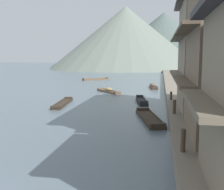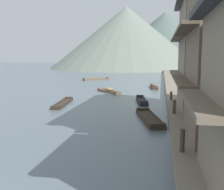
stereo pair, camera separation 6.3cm
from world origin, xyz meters
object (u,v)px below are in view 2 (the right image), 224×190
object	(u,v)px
boat_moored_nearest	(96,79)
boat_midriver_drifting	(63,103)
boat_moored_third	(109,91)
boat_midriver_upstream	(149,118)
boat_moored_far	(154,87)
mooring_post_dock_near	(182,140)
boat_moored_second	(142,101)
mooring_post_dock_mid	(174,107)
mooring_post_dock_far	(171,96)
house_waterfront_tall	(214,51)

from	to	relation	value
boat_moored_nearest	boat_midriver_drifting	xyz separation A→B (m)	(3.30, -28.33, -0.02)
boat_moored_third	boat_midriver_upstream	xyz separation A→B (m)	(5.75, -15.13, -0.08)
boat_moored_far	mooring_post_dock_near	distance (m)	29.34
boat_moored_second	mooring_post_dock_mid	distance (m)	8.79
boat_moored_far	mooring_post_dock_near	bearing A→B (deg)	-86.23
mooring_post_dock_mid	mooring_post_dock_far	bearing A→B (deg)	90.00
house_waterfront_tall	boat_moored_far	bearing A→B (deg)	104.42
boat_moored_third	mooring_post_dock_mid	world-z (taller)	mooring_post_dock_mid
boat_moored_third	boat_midriver_drifting	world-z (taller)	boat_moored_third
boat_moored_second	mooring_post_dock_mid	bearing A→B (deg)	-71.67
house_waterfront_tall	mooring_post_dock_far	bearing A→B (deg)	127.88
house_waterfront_tall	mooring_post_dock_near	distance (m)	11.60
boat_moored_second	boat_moored_far	xyz separation A→B (m)	(0.82, 13.09, 0.06)
boat_moored_far	mooring_post_dock_mid	size ratio (longest dim) A/B	4.87
boat_moored_third	mooring_post_dock_mid	size ratio (longest dim) A/B	4.54
boat_moored_far	mooring_post_dock_far	xyz separation A→B (m)	(1.93, -14.99, 0.80)
boat_moored_third	boat_moored_second	bearing A→B (deg)	-58.01
house_waterfront_tall	mooring_post_dock_near	world-z (taller)	house_waterfront_tall
house_waterfront_tall	mooring_post_dock_far	size ratio (longest dim) A/B	11.70
mooring_post_dock_mid	boat_midriver_drifting	bearing A→B (deg)	149.41
boat_moored_nearest	house_waterfront_tall	size ratio (longest dim) A/B	0.56
boat_moored_far	house_waterfront_tall	xyz separation A→B (m)	(4.81, -18.69, 4.72)
boat_moored_far	boat_midriver_upstream	size ratio (longest dim) A/B	0.80
house_waterfront_tall	boat_moored_third	bearing A→B (deg)	128.20
boat_moored_nearest	boat_moored_far	bearing A→B (deg)	-48.39
boat_moored_nearest	mooring_post_dock_mid	bearing A→B (deg)	-68.68
boat_moored_third	mooring_post_dock_near	xyz separation A→B (m)	(7.44, -23.68, 0.92)
boat_midriver_drifting	mooring_post_dock_far	xyz separation A→B (m)	(10.08, 0.44, 0.92)
boat_moored_third	mooring_post_dock_far	xyz separation A→B (m)	(7.44, -9.41, 0.82)
boat_midriver_upstream	mooring_post_dock_far	world-z (taller)	mooring_post_dock_far
boat_moored_nearest	boat_moored_third	xyz separation A→B (m)	(5.94, -18.48, 0.07)
boat_midriver_drifting	mooring_post_dock_mid	distance (m)	11.75
boat_moored_second	mooring_post_dock_near	world-z (taller)	mooring_post_dock_near
boat_moored_nearest	boat_midriver_upstream	world-z (taller)	boat_moored_nearest
mooring_post_dock_mid	boat_moored_far	bearing A→B (deg)	95.15
mooring_post_dock_near	mooring_post_dock_mid	xyz separation A→B (m)	(0.00, 7.88, -0.00)
mooring_post_dock_near	mooring_post_dock_mid	bearing A→B (deg)	90.00
boat_moored_third	house_waterfront_tall	size ratio (longest dim) A/B	0.49
boat_moored_second	boat_midriver_drifting	size ratio (longest dim) A/B	0.75
boat_moored_far	boat_midriver_drifting	size ratio (longest dim) A/B	0.79
house_waterfront_tall	mooring_post_dock_far	distance (m)	6.11
boat_moored_third	mooring_post_dock_far	size ratio (longest dim) A/B	5.74
boat_midriver_drifting	boat_moored_nearest	bearing A→B (deg)	96.65
boat_moored_second	boat_midriver_upstream	bearing A→B (deg)	-82.11
boat_midriver_upstream	mooring_post_dock_near	world-z (taller)	mooring_post_dock_near
boat_moored_second	boat_midriver_upstream	world-z (taller)	boat_moored_second
boat_moored_second	boat_moored_far	bearing A→B (deg)	86.41
boat_moored_second	mooring_post_dock_near	size ratio (longest dim) A/B	4.60
boat_moored_third	mooring_post_dock_mid	xyz separation A→B (m)	(7.44, -15.80, 0.92)
boat_moored_second	boat_moored_third	size ratio (longest dim) A/B	1.02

